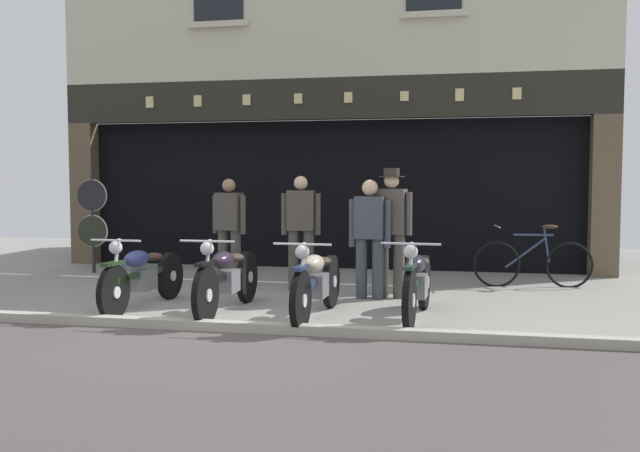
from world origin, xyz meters
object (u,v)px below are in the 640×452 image
object	(u,v)px
motorcycle_center_right	(417,282)
salesman_left	(229,227)
motorcycle_center_left	(227,277)
motorcycle_center	(317,281)
tyre_sign_pole	(92,214)
advert_board_near	(434,173)
shopkeeper_center	(301,227)
leaning_bicycle	(533,262)
salesman_right	(370,233)
motorcycle_left	(143,275)
assistant_far_right	(391,226)

from	to	relation	value
motorcycle_center_right	salesman_left	size ratio (longest dim) A/B	1.24
motorcycle_center_left	motorcycle_center_right	bearing A→B (deg)	-178.04
motorcycle_center_left	motorcycle_center	world-z (taller)	motorcycle_center_left
tyre_sign_pole	motorcycle_center_left	bearing A→B (deg)	-40.74
salesman_left	advert_board_near	xyz separation A→B (m)	(2.90, 2.34, 0.81)
tyre_sign_pole	motorcycle_center_right	bearing A→B (deg)	-27.08
advert_board_near	shopkeeper_center	bearing A→B (deg)	-124.34
salesman_left	leaning_bicycle	world-z (taller)	salesman_left
motorcycle_center_left	salesman_right	distance (m)	2.04
motorcycle_center_left	tyre_sign_pole	bearing A→B (deg)	-40.03
salesman_left	tyre_sign_pole	size ratio (longest dim) A/B	0.92
motorcycle_center_left	shopkeeper_center	xyz separation A→B (m)	(0.46, 1.83, 0.47)
motorcycle_left	advert_board_near	distance (m)	5.60
salesman_right	assistant_far_right	bearing A→B (deg)	-147.39
motorcycle_center_left	advert_board_near	distance (m)	5.08
motorcycle_center_left	leaning_bicycle	xyz separation A→B (m)	(3.73, 2.79, -0.06)
motorcycle_center_left	salesman_left	world-z (taller)	salesman_left
motorcycle_left	shopkeeper_center	size ratio (longest dim) A/B	1.23
motorcycle_center_right	motorcycle_center_left	bearing A→B (deg)	4.92
motorcycle_center	assistant_far_right	size ratio (longest dim) A/B	1.18
assistant_far_right	leaning_bicycle	size ratio (longest dim) A/B	1.00
motorcycle_center_left	leaning_bicycle	distance (m)	4.66
motorcycle_center	assistant_far_right	world-z (taller)	assistant_far_right
motorcycle_left	salesman_left	xyz separation A→B (m)	(0.42, 2.00, 0.46)
shopkeeper_center	motorcycle_center_left	bearing A→B (deg)	70.73
motorcycle_left	motorcycle_center_left	bearing A→B (deg)	-179.92
salesman_left	advert_board_near	distance (m)	3.81
motorcycle_center_right	salesman_right	distance (m)	1.50
motorcycle_center_right	leaning_bicycle	xyz separation A→B (m)	(1.52, 2.74, -0.06)
motorcycle_center_right	shopkeeper_center	size ratio (longest dim) A/B	1.21
shopkeeper_center	salesman_right	bearing A→B (deg)	148.51
assistant_far_right	advert_board_near	xyz separation A→B (m)	(0.44, 2.95, 0.72)
motorcycle_center_right	tyre_sign_pole	bearing A→B (deg)	-23.41
motorcycle_center_right	tyre_sign_pole	size ratio (longest dim) A/B	1.15
shopkeeper_center	advert_board_near	bearing A→B (deg)	-129.36
motorcycle_left	motorcycle_center_right	world-z (taller)	motorcycle_center_right
motorcycle_center	shopkeeper_center	distance (m)	2.10
motorcycle_left	motorcycle_center_right	distance (m)	3.31
motorcycle_center_right	leaning_bicycle	distance (m)	3.13
motorcycle_left	motorcycle_center_right	bearing A→B (deg)	-177.15
motorcycle_center_right	motorcycle_center	bearing A→B (deg)	12.24
salesman_left	advert_board_near	bearing A→B (deg)	-127.89
motorcycle_left	shopkeeper_center	xyz separation A→B (m)	(1.56, 1.77, 0.48)
salesman_left	advert_board_near	world-z (taller)	advert_board_near
motorcycle_left	salesman_left	world-z (taller)	salesman_left
leaning_bicycle	advert_board_near	bearing A→B (deg)	37.22
motorcycle_left	salesman_right	distance (m)	2.93
leaning_bicycle	motorcycle_center_left	bearing A→B (deg)	120.76
motorcycle_center_right	salesman_left	xyz separation A→B (m)	(-2.89, 2.01, 0.44)
salesman_left	motorcycle_center_right	bearing A→B (deg)	158.42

